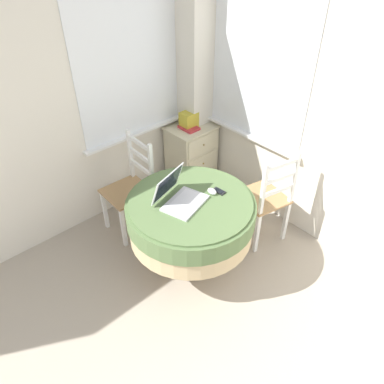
{
  "coord_description": "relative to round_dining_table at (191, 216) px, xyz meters",
  "views": [
    {
      "loc": [
        -0.41,
        0.47,
        2.58
      ],
      "look_at": [
        1.26,
        2.32,
        0.68
      ],
      "focal_mm": 35.0,
      "sensor_mm": 36.0,
      "label": 1
    }
  ],
  "objects": [
    {
      "name": "corner_room_shell",
      "position": [
        0.24,
        -0.02,
        0.68
      ],
      "size": [
        4.52,
        5.21,
        2.55
      ],
      "color": "silver",
      "rests_on": "ground_plane"
    },
    {
      "name": "round_dining_table",
      "position": [
        0.0,
        0.0,
        0.0
      ],
      "size": [
        1.04,
        1.04,
        0.75
      ],
      "color": "#4C3D2D",
      "rests_on": "ground_plane"
    },
    {
      "name": "laptop",
      "position": [
        -0.07,
        0.05,
        0.21
      ],
      "size": [
        0.42,
        0.4,
        0.25
      ],
      "color": "silver",
      "rests_on": "round_dining_table"
    },
    {
      "name": "computer_mouse",
      "position": [
        0.19,
        -0.05,
        0.18
      ],
      "size": [
        0.05,
        0.08,
        0.04
      ],
      "color": "white",
      "rests_on": "round_dining_table"
    },
    {
      "name": "cell_phone",
      "position": [
        0.25,
        -0.07,
        0.16
      ],
      "size": [
        0.06,
        0.11,
        0.01
      ],
      "color": "black",
      "rests_on": "round_dining_table"
    },
    {
      "name": "dining_chair_near_back_window",
      "position": [
        -0.06,
        0.77,
        -0.13
      ],
      "size": [
        0.42,
        0.4,
        0.97
      ],
      "color": "#A87F51",
      "rests_on": "ground_plane"
    },
    {
      "name": "dining_chair_near_right_window",
      "position": [
        0.76,
        -0.17,
        -0.13
      ],
      "size": [
        0.47,
        0.48,
        0.97
      ],
      "color": "#A87F51",
      "rests_on": "ground_plane"
    },
    {
      "name": "corner_cabinet",
      "position": [
        0.87,
        0.95,
        -0.23
      ],
      "size": [
        0.49,
        0.41,
        0.72
      ],
      "color": "beige",
      "rests_on": "ground_plane"
    },
    {
      "name": "storage_box",
      "position": [
        0.85,
        0.97,
        0.21
      ],
      "size": [
        0.17,
        0.14,
        0.17
      ],
      "color": "gold",
      "rests_on": "corner_cabinet"
    },
    {
      "name": "book_on_cabinet",
      "position": [
        0.82,
        0.94,
        0.14
      ],
      "size": [
        0.15,
        0.2,
        0.02
      ],
      "color": "#BC3338",
      "rests_on": "corner_cabinet"
    }
  ]
}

